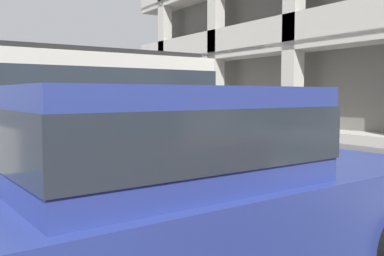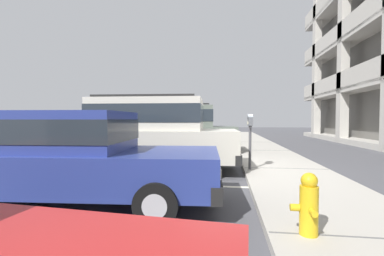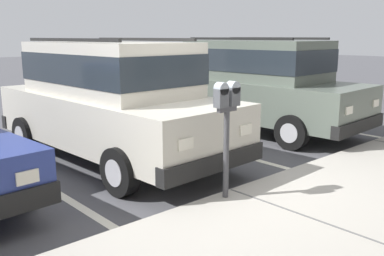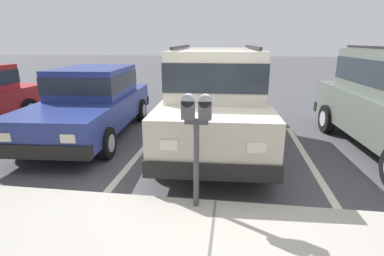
{
  "view_description": "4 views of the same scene",
  "coord_description": "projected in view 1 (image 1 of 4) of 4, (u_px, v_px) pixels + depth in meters",
  "views": [
    {
      "loc": [
        5.65,
        -4.25,
        1.49
      ],
      "look_at": [
        -0.09,
        -0.59,
        0.95
      ],
      "focal_mm": 40.0,
      "sensor_mm": 36.0,
      "label": 1
    },
    {
      "loc": [
        6.98,
        -0.28,
        1.41
      ],
      "look_at": [
        0.04,
        -1.19,
        1.18
      ],
      "focal_mm": 24.0,
      "sensor_mm": 36.0,
      "label": 2
    },
    {
      "loc": [
        3.88,
        3.79,
        2.07
      ],
      "look_at": [
        0.07,
        -0.46,
        0.84
      ],
      "focal_mm": 40.0,
      "sensor_mm": 36.0,
      "label": 3
    },
    {
      "loc": [
        -0.17,
        3.71,
        2.14
      ],
      "look_at": [
        0.47,
        -0.97,
        0.75
      ],
      "focal_mm": 28.0,
      "sensor_mm": 36.0,
      "label": 4
    }
  ],
  "objects": [
    {
      "name": "parking_stall_lines",
      "position": [
        211.0,
        221.0,
        5.05
      ],
      "size": [
        12.95,
        4.8,
        0.01
      ],
      "color": "silver",
      "rests_on": "ground_plane"
    },
    {
      "name": "red_sedan",
      "position": [
        37.0,
        114.0,
        8.74
      ],
      "size": [
        2.22,
        4.89,
        2.03
      ],
      "rotation": [
        0.0,
        0.0,
        0.06
      ],
      "color": "#5B665B",
      "rests_on": "ground_plane"
    },
    {
      "name": "sidewalk",
      "position": [
        281.0,
        172.0,
        7.84
      ],
      "size": [
        40.0,
        2.2,
        0.12
      ],
      "color": "#ADA89E",
      "rests_on": "ground_plane"
    },
    {
      "name": "dark_hatchback",
      "position": [
        178.0,
        188.0,
        3.07
      ],
      "size": [
        2.05,
        4.59,
        1.54
      ],
      "rotation": [
        0.0,
        0.0,
        0.07
      ],
      "color": "navy",
      "rests_on": "ground_plane"
    },
    {
      "name": "parking_meter_near",
      "position": [
        251.0,
        113.0,
        7.04
      ],
      "size": [
        0.35,
        0.12,
        1.43
      ],
      "color": "#47474C",
      "rests_on": "sidewalk"
    },
    {
      "name": "silver_suv",
      "position": [
        91.0,
        125.0,
        5.65
      ],
      "size": [
        2.17,
        4.86,
        2.03
      ],
      "rotation": [
        0.0,
        0.0,
        0.04
      ],
      "color": "beige",
      "rests_on": "ground_plane"
    },
    {
      "name": "ground_plane",
      "position": [
        225.0,
        186.0,
        7.15
      ],
      "size": [
        80.0,
        80.0,
        0.1
      ],
      "color": "#4C4C51"
    }
  ]
}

